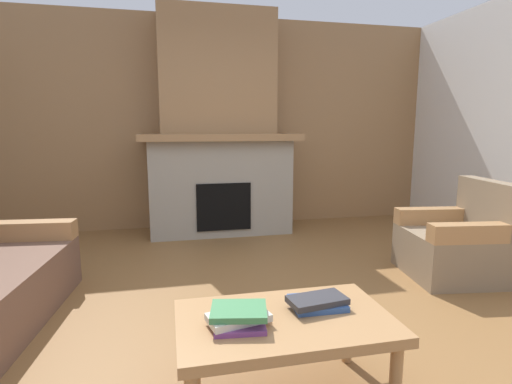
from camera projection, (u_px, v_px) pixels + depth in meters
The scene contains 7 objects.
ground at pixel (273, 331), 2.56m from camera, with size 9.00×9.00×0.00m, color brown.
wall_back_wood_panel at pixel (215, 124), 5.23m from camera, with size 6.00×0.12×2.70m, color #997047.
fireplace at pixel (219, 139), 4.90m from camera, with size 1.90×0.82×2.70m.
armchair at pixel (458, 244), 3.48m from camera, with size 0.86×0.86×0.85m.
coffee_table at pixel (285, 328), 1.85m from camera, with size 1.00×0.60×0.43m.
book_stack_near_edge at pixel (239, 317), 1.76m from camera, with size 0.30×0.24×0.08m.
book_stack_center at pixel (317, 302), 1.94m from camera, with size 0.30×0.23×0.06m.
Camera 1 is at (-0.62, -2.30, 1.30)m, focal length 27.75 mm.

